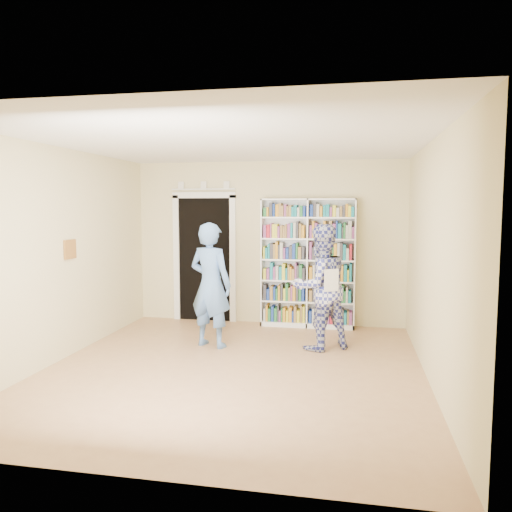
{
  "coord_description": "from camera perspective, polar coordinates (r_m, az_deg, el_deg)",
  "views": [
    {
      "loc": [
        1.38,
        -5.69,
        1.94
      ],
      "look_at": [
        0.1,
        0.9,
        1.29
      ],
      "focal_mm": 35.0,
      "sensor_mm": 36.0,
      "label": 1
    }
  ],
  "objects": [
    {
      "name": "wall_back",
      "position": [
        8.32,
        1.4,
        1.49
      ],
      "size": [
        4.5,
        0.0,
        4.5
      ],
      "primitive_type": "plane",
      "rotation": [
        1.57,
        0.0,
        0.0
      ],
      "color": "beige",
      "rests_on": "floor"
    },
    {
      "name": "wall_art",
      "position": [
        6.93,
        -20.49,
        0.73
      ],
      "size": [
        0.03,
        0.25,
        0.25
      ],
      "primitive_type": "cube",
      "color": "maroon",
      "rests_on": "wall_left"
    },
    {
      "name": "ceiling",
      "position": [
        5.9,
        -2.73,
        12.94
      ],
      "size": [
        5.0,
        5.0,
        0.0
      ],
      "primitive_type": "plane",
      "rotation": [
        3.14,
        0.0,
        0.0
      ],
      "color": "white",
      "rests_on": "wall_back"
    },
    {
      "name": "man_blue",
      "position": [
        6.97,
        -5.21,
        -3.32
      ],
      "size": [
        0.73,
        0.58,
        1.74
      ],
      "primitive_type": "imported",
      "rotation": [
        0.0,
        0.0,
        2.84
      ],
      "color": "#527AB7",
      "rests_on": "floor"
    },
    {
      "name": "bookshelf",
      "position": [
        8.11,
        5.94,
        -0.75
      ],
      "size": [
        1.52,
        0.28,
        2.08
      ],
      "rotation": [
        0.0,
        0.0,
        -0.06
      ],
      "color": "white",
      "rests_on": "floor"
    },
    {
      "name": "wall_left",
      "position": [
        6.77,
        -21.5,
        0.16
      ],
      "size": [
        0.0,
        5.0,
        5.0
      ],
      "primitive_type": "plane",
      "rotation": [
        1.57,
        0.0,
        1.57
      ],
      "color": "beige",
      "rests_on": "floor"
    },
    {
      "name": "paper_sheet",
      "position": [
        6.58,
        8.61,
        -2.76
      ],
      "size": [
        0.18,
        0.12,
        0.29
      ],
      "primitive_type": "cube",
      "rotation": [
        0.0,
        0.0,
        0.56
      ],
      "color": "white",
      "rests_on": "man_plaid"
    },
    {
      "name": "man_plaid",
      "position": [
        6.87,
        7.35,
        -3.55
      ],
      "size": [
        1.06,
        1.01,
        1.72
      ],
      "primitive_type": "imported",
      "rotation": [
        0.0,
        0.0,
        3.74
      ],
      "color": "navy",
      "rests_on": "floor"
    },
    {
      "name": "wall_right",
      "position": [
        5.78,
        19.55,
        -0.63
      ],
      "size": [
        0.0,
        5.0,
        5.0
      ],
      "primitive_type": "plane",
      "rotation": [
        1.57,
        0.0,
        -1.57
      ],
      "color": "beige",
      "rests_on": "floor"
    },
    {
      "name": "floor",
      "position": [
        6.17,
        -2.61,
        -12.79
      ],
      "size": [
        5.0,
        5.0,
        0.0
      ],
      "primitive_type": "plane",
      "color": "#A97852",
      "rests_on": "ground"
    },
    {
      "name": "doorway",
      "position": [
        8.57,
        -5.9,
        0.43
      ],
      "size": [
        1.1,
        0.08,
        2.43
      ],
      "color": "black",
      "rests_on": "floor"
    }
  ]
}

